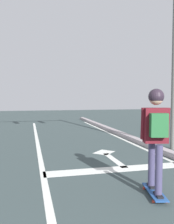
{
  "coord_description": "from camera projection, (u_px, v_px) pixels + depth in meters",
  "views": [
    {
      "loc": [
        -0.47,
        1.29,
        1.57
      ],
      "look_at": [
        1.03,
        7.51,
        1.17
      ],
      "focal_mm": 38.52,
      "sensor_mm": 36.0,
      "label": 1
    }
  ],
  "objects": [
    {
      "name": "stop_bar",
      "position": [
        119.0,
        169.0,
        5.24
      ],
      "size": [
        3.27,
        0.4,
        0.01
      ],
      "primitive_type": "cube",
      "color": "silver",
      "rests_on": "ground"
    },
    {
      "name": "skater",
      "position": [
        156.0,
        127.0,
        3.74
      ],
      "size": [
        0.45,
        0.61,
        1.63
      ],
      "color": "#413D60",
      "rests_on": "skateboard"
    },
    {
      "name": "skateboard",
      "position": [
        155.0,
        192.0,
        3.82
      ],
      "size": [
        0.36,
        0.79,
        0.07
      ],
      "color": "#254F95",
      "rests_on": "ground"
    },
    {
      "name": "traffic_signal_mast",
      "position": [
        138.0,
        10.0,
        6.7
      ],
      "size": [
        4.68,
        0.34,
        5.55
      ],
      "color": "#5F605B",
      "rests_on": "ground"
    },
    {
      "name": "lane_line_center",
      "position": [
        44.0,
        177.0,
        4.72
      ],
      "size": [
        0.12,
        20.0,
        0.01
      ],
      "primitive_type": "cube",
      "color": "silver",
      "rests_on": "ground"
    },
    {
      "name": "lane_arrow_stem",
      "position": [
        114.0,
        160.0,
        6.0
      ],
      "size": [
        0.16,
        1.4,
        0.01
      ],
      "primitive_type": "cube",
      "color": "silver",
      "rests_on": "ground"
    },
    {
      "name": "lane_arrow_head",
      "position": [
        104.0,
        152.0,
        6.83
      ],
      "size": [
        0.71,
        0.71,
        0.01
      ],
      "primitive_type": "cube",
      "rotation": [
        0.0,
        0.0,
        0.79
      ],
      "color": "silver",
      "rests_on": "ground"
    }
  ]
}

